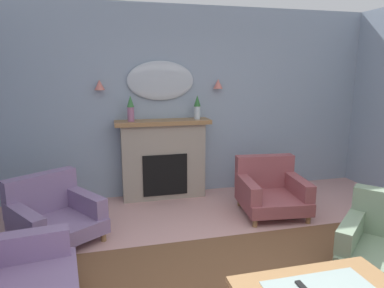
{
  "coord_description": "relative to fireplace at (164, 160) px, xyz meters",
  "views": [
    {
      "loc": [
        -1.19,
        -1.95,
        1.83
      ],
      "look_at": [
        -0.26,
        1.8,
        1.01
      ],
      "focal_mm": 31.82,
      "sensor_mm": 36.0,
      "label": 1
    }
  ],
  "objects": [
    {
      "name": "mantel_vase_left",
      "position": [
        0.5,
        -0.03,
        0.77
      ],
      "size": [
        0.1,
        0.1,
        0.35
      ],
      "color": "silver",
      "rests_on": "fireplace"
    },
    {
      "name": "wall_mirror",
      "position": [
        -0.0,
        0.14,
        1.14
      ],
      "size": [
        0.96,
        0.06,
        0.56
      ],
      "primitive_type": "ellipsoid",
      "color": "#B2BCC6"
    },
    {
      "name": "mantel_vase_centre",
      "position": [
        -0.45,
        -0.03,
        0.77
      ],
      "size": [
        0.1,
        0.1,
        0.36
      ],
      "color": "#9E6084",
      "rests_on": "fireplace"
    },
    {
      "name": "armchair_beside_couch",
      "position": [
        -1.4,
        -1.01,
        -0.27
      ],
      "size": [
        1.12,
        1.13,
        0.71
      ],
      "color": "gray",
      "rests_on": "ground"
    },
    {
      "name": "wall_sconce_right",
      "position": [
        0.85,
        0.09,
        1.09
      ],
      "size": [
        0.14,
        0.14,
        0.14
      ],
      "primitive_type": "cone",
      "color": "#D17066"
    },
    {
      "name": "wall_sconce_left",
      "position": [
        -0.85,
        0.09,
        1.09
      ],
      "size": [
        0.14,
        0.14,
        0.14
      ],
      "primitive_type": "cone",
      "color": "#D17066"
    },
    {
      "name": "armchair_in_corner",
      "position": [
        1.29,
        -0.86,
        -0.27
      ],
      "size": [
        0.89,
        0.9,
        0.71
      ],
      "color": "#934C51",
      "rests_on": "ground"
    },
    {
      "name": "wall_back",
      "position": [
        0.43,
        0.22,
        0.81
      ],
      "size": [
        6.69,
        0.1,
        2.77
      ],
      "primitive_type": "cube",
      "color": "#8C9EB2",
      "rests_on": "ground"
    },
    {
      "name": "fireplace",
      "position": [
        0.0,
        0.0,
        0.0
      ],
      "size": [
        1.36,
        0.36,
        1.16
      ],
      "color": "gray",
      "rests_on": "ground"
    }
  ]
}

